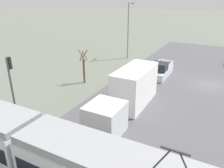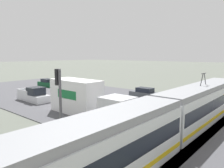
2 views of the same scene
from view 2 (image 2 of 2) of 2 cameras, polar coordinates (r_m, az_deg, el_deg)
name	(u,v)px [view 2 (image 2 of 2)]	position (r m, az deg, el deg)	size (l,w,h in m)	color
ground_plane	(70,95)	(34.51, -10.88, -2.95)	(320.00, 320.00, 0.00)	#60665B
road_surface	(70,95)	(34.50, -10.88, -2.89)	(21.07, 48.22, 0.08)	#4C4C51
rail_bed	(200,120)	(22.91, 22.10, -8.78)	(74.99, 4.40, 0.22)	#5B5954
light_rail_tram	(163,122)	(15.66, 13.21, -9.66)	(30.90, 2.73, 4.51)	silver
box_truck	(85,99)	(22.92, -7.05, -3.92)	(2.58, 10.16, 3.57)	silver
pickup_truck	(34,95)	(31.41, -19.76, -2.84)	(2.02, 5.44, 1.92)	silver
sedan_car_0	(47,83)	(44.62, -16.61, 0.19)	(1.73, 4.21, 1.49)	#0C4723
sedan_car_1	(145,94)	(32.01, 8.56, -2.49)	(1.72, 4.48, 1.46)	#4C5156
traffic_light_pole	(60,102)	(13.23, -13.50, -4.65)	(0.28, 0.47, 5.52)	#47474C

